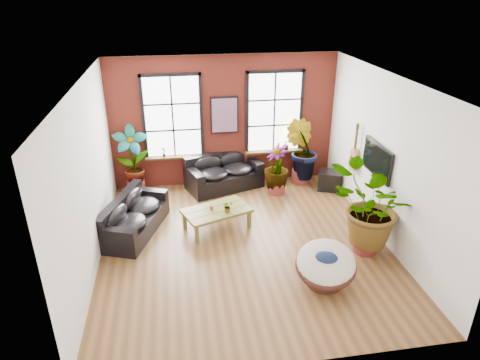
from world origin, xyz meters
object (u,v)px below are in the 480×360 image
object	(u,v)px
sofa_left	(133,217)
coffee_table	(217,212)
papasan_chair	(326,265)
sofa_back	(223,173)

from	to	relation	value
sofa_left	coffee_table	world-z (taller)	sofa_left
sofa_left	papasan_chair	world-z (taller)	papasan_chair
sofa_back	sofa_left	world-z (taller)	sofa_back
coffee_table	papasan_chair	bearing A→B (deg)	-73.47
coffee_table	papasan_chair	size ratio (longest dim) A/B	1.15
papasan_chair	sofa_back	bearing A→B (deg)	129.35
sofa_back	coffee_table	size ratio (longest dim) A/B	1.31
sofa_back	papasan_chair	xyz separation A→B (m)	(1.34, -4.46, 0.02)
sofa_back	sofa_left	distance (m)	3.04
sofa_left	papasan_chair	distance (m)	4.38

